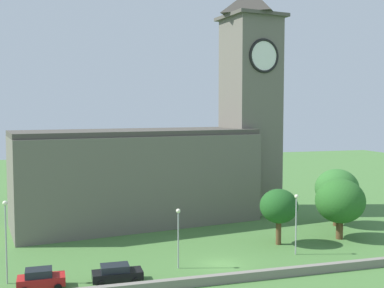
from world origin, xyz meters
name	(u,v)px	position (x,y,z in m)	size (l,w,h in m)	color
ground_plane	(183,229)	(0.00, 15.00, 0.00)	(200.00, 200.00, 0.00)	#477538
church	(169,155)	(-0.44, 21.21, 9.30)	(40.02, 16.64, 33.87)	#666056
quay_barrier	(240,277)	(0.00, -4.90, 0.41)	(43.30, 0.70, 0.82)	gray
car_red	(41,279)	(-17.51, -1.80, 0.91)	(4.07, 2.33, 1.80)	red
car_black	(117,273)	(-10.89, -2.04, 0.84)	(4.57, 2.35, 1.66)	black
streetlamp_west_end	(6,229)	(-20.46, 0.39, 5.01)	(0.44, 0.44, 7.60)	#9EA0A5
streetlamp_west_mid	(178,228)	(-4.52, 0.16, 4.09)	(0.44, 0.44, 5.99)	#9EA0A5
streetlamp_central	(296,214)	(8.88, 1.02, 4.45)	(0.44, 0.44, 6.61)	#9EA0A5
tree_riverside_east	(337,189)	(20.47, 11.16, 5.07)	(5.84, 5.84, 7.74)	brown
tree_by_tower	(279,206)	(8.84, 5.08, 4.49)	(4.44, 4.44, 6.54)	brown
tree_churchyard	(340,201)	(17.07, 5.21, 4.65)	(5.97, 5.97, 7.37)	brown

